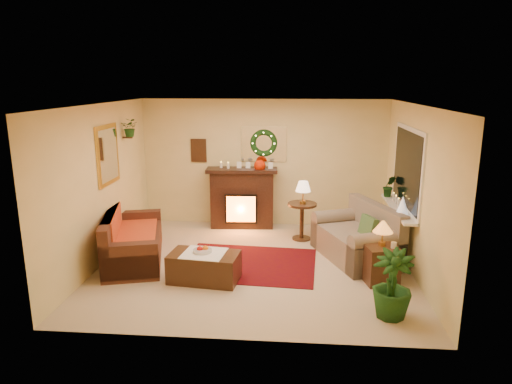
# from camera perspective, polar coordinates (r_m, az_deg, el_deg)

# --- Properties ---
(floor) EXTENTS (5.00, 5.00, 0.00)m
(floor) POSITION_cam_1_polar(r_m,az_deg,el_deg) (7.62, -0.22, -9.07)
(floor) COLOR beige
(floor) RESTS_ON ground
(ceiling) EXTENTS (5.00, 5.00, 0.00)m
(ceiling) POSITION_cam_1_polar(r_m,az_deg,el_deg) (7.03, -0.24, 10.87)
(ceiling) COLOR white
(ceiling) RESTS_ON ground
(wall_back) EXTENTS (5.00, 5.00, 0.00)m
(wall_back) POSITION_cam_1_polar(r_m,az_deg,el_deg) (9.41, 0.98, 3.63)
(wall_back) COLOR #EFD88C
(wall_back) RESTS_ON ground
(wall_front) EXTENTS (5.00, 5.00, 0.00)m
(wall_front) POSITION_cam_1_polar(r_m,az_deg,el_deg) (5.06, -2.49, -5.33)
(wall_front) COLOR #EFD88C
(wall_front) RESTS_ON ground
(wall_left) EXTENTS (4.50, 4.50, 0.00)m
(wall_left) POSITION_cam_1_polar(r_m,az_deg,el_deg) (7.83, -18.77, 0.83)
(wall_left) COLOR #EFD88C
(wall_left) RESTS_ON ground
(wall_right) EXTENTS (4.50, 4.50, 0.00)m
(wall_right) POSITION_cam_1_polar(r_m,az_deg,el_deg) (7.43, 19.36, 0.10)
(wall_right) COLOR #EFD88C
(wall_right) RESTS_ON ground
(area_rug) EXTENTS (2.28, 1.77, 0.01)m
(area_rug) POSITION_cam_1_polar(r_m,az_deg,el_deg) (7.64, -0.91, -8.94)
(area_rug) COLOR #3A030A
(area_rug) RESTS_ON floor
(sofa) EXTENTS (1.34, 2.11, 0.84)m
(sofa) POSITION_cam_1_polar(r_m,az_deg,el_deg) (7.96, -15.04, -5.22)
(sofa) COLOR #42271F
(sofa) RESTS_ON floor
(red_throw) EXTENTS (0.80, 1.31, 0.02)m
(red_throw) POSITION_cam_1_polar(r_m,az_deg,el_deg) (8.14, -15.22, -4.62)
(red_throw) COLOR #B82400
(red_throw) RESTS_ON sofa
(fireplace) EXTENTS (1.29, 0.48, 1.16)m
(fireplace) POSITION_cam_1_polar(r_m,az_deg,el_deg) (9.37, -1.75, -1.12)
(fireplace) COLOR black
(fireplace) RESTS_ON floor
(poinsettia) EXTENTS (0.23, 0.23, 0.23)m
(poinsettia) POSITION_cam_1_polar(r_m,az_deg,el_deg) (9.15, 0.48, 3.34)
(poinsettia) COLOR red
(poinsettia) RESTS_ON fireplace
(mantel_candle_a) EXTENTS (0.06, 0.06, 0.17)m
(mantel_candle_a) POSITION_cam_1_polar(r_m,az_deg,el_deg) (9.28, -4.38, 3.20)
(mantel_candle_a) COLOR white
(mantel_candle_a) RESTS_ON fireplace
(mantel_candle_b) EXTENTS (0.06, 0.06, 0.17)m
(mantel_candle_b) POSITION_cam_1_polar(r_m,az_deg,el_deg) (9.20, -3.49, 3.12)
(mantel_candle_b) COLOR white
(mantel_candle_b) RESTS_ON fireplace
(mantel_mirror) EXTENTS (0.92, 0.02, 0.72)m
(mantel_mirror) POSITION_cam_1_polar(r_m,az_deg,el_deg) (9.33, 0.98, 6.03)
(mantel_mirror) COLOR white
(mantel_mirror) RESTS_ON wall_back
(wreath) EXTENTS (0.55, 0.11, 0.55)m
(wreath) POSITION_cam_1_polar(r_m,az_deg,el_deg) (9.28, 0.96, 6.12)
(wreath) COLOR #194719
(wreath) RESTS_ON wall_back
(wall_art) EXTENTS (0.32, 0.03, 0.48)m
(wall_art) POSITION_cam_1_polar(r_m,az_deg,el_deg) (9.53, -7.18, 5.18)
(wall_art) COLOR #381E11
(wall_art) RESTS_ON wall_back
(gold_mirror) EXTENTS (0.03, 0.84, 1.00)m
(gold_mirror) POSITION_cam_1_polar(r_m,az_deg,el_deg) (8.01, -18.05, 4.44)
(gold_mirror) COLOR gold
(gold_mirror) RESTS_ON wall_left
(hanging_plant) EXTENTS (0.33, 0.28, 0.36)m
(hanging_plant) POSITION_cam_1_polar(r_m,az_deg,el_deg) (8.63, -15.39, 6.72)
(hanging_plant) COLOR #194719
(hanging_plant) RESTS_ON wall_left
(loveseat) EXTENTS (1.47, 1.84, 0.93)m
(loveseat) POSITION_cam_1_polar(r_m,az_deg,el_deg) (7.92, 12.33, -5.24)
(loveseat) COLOR #85775C
(loveseat) RESTS_ON floor
(window_frame) EXTENTS (0.03, 1.86, 1.36)m
(window_frame) POSITION_cam_1_polar(r_m,az_deg,el_deg) (7.89, 18.43, 2.80)
(window_frame) COLOR white
(window_frame) RESTS_ON wall_right
(window_glass) EXTENTS (0.02, 1.70, 1.22)m
(window_glass) POSITION_cam_1_polar(r_m,az_deg,el_deg) (7.89, 18.33, 2.81)
(window_glass) COLOR black
(window_glass) RESTS_ON wall_right
(window_sill) EXTENTS (0.22, 1.86, 0.04)m
(window_sill) POSITION_cam_1_polar(r_m,az_deg,el_deg) (8.02, 17.34, -1.95)
(window_sill) COLOR white
(window_sill) RESTS_ON wall_right
(mini_tree) EXTENTS (0.19, 0.19, 0.29)m
(mini_tree) POSITION_cam_1_polar(r_m,az_deg,el_deg) (7.57, 17.86, -1.56)
(mini_tree) COLOR white
(mini_tree) RESTS_ON window_sill
(sill_plant) EXTENTS (0.28, 0.23, 0.52)m
(sill_plant) POSITION_cam_1_polar(r_m,az_deg,el_deg) (8.63, 16.31, 0.68)
(sill_plant) COLOR #23481F
(sill_plant) RESTS_ON window_sill
(side_table_round) EXTENTS (0.60, 0.60, 0.71)m
(side_table_round) POSITION_cam_1_polar(r_m,az_deg,el_deg) (8.72, 5.74, -3.86)
(side_table_round) COLOR black
(side_table_round) RESTS_ON floor
(lamp_cream) EXTENTS (0.28, 0.28, 0.43)m
(lamp_cream) POSITION_cam_1_polar(r_m,az_deg,el_deg) (8.54, 5.89, -0.37)
(lamp_cream) COLOR beige
(lamp_cream) RESTS_ON side_table_round
(end_table_square) EXTENTS (0.55, 0.55, 0.57)m
(end_table_square) POSITION_cam_1_polar(r_m,az_deg,el_deg) (7.15, 15.29, -8.80)
(end_table_square) COLOR #41211C
(end_table_square) RESTS_ON floor
(lamp_tiffany) EXTENTS (0.30, 0.30, 0.44)m
(lamp_tiffany) POSITION_cam_1_polar(r_m,az_deg,el_deg) (7.02, 15.54, -5.11)
(lamp_tiffany) COLOR orange
(lamp_tiffany) RESTS_ON end_table_square
(coffee_table) EXTENTS (1.09, 0.68, 0.43)m
(coffee_table) POSITION_cam_1_polar(r_m,az_deg,el_deg) (7.02, -6.48, -9.36)
(coffee_table) COLOR #4B271D
(coffee_table) RESTS_ON floor
(fruit_bowl) EXTENTS (0.28, 0.28, 0.07)m
(fruit_bowl) POSITION_cam_1_polar(r_m,az_deg,el_deg) (6.96, -6.71, -7.41)
(fruit_bowl) COLOR silver
(fruit_bowl) RESTS_ON coffee_table
(floor_palm) EXTENTS (1.97, 1.97, 2.70)m
(floor_palm) POSITION_cam_1_polar(r_m,az_deg,el_deg) (6.12, 16.64, -10.99)
(floor_palm) COLOR #1A371B
(floor_palm) RESTS_ON floor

